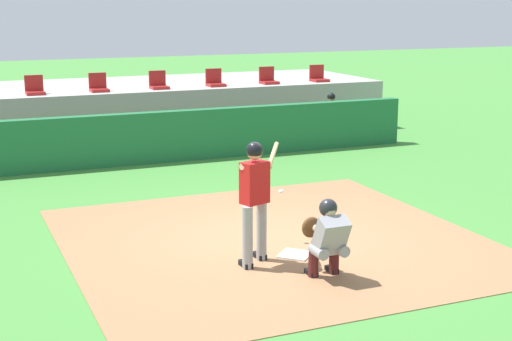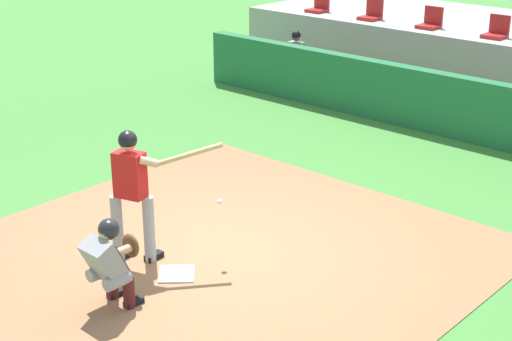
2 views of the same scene
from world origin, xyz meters
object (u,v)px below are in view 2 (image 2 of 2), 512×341
Objects in this scene: batter_at_plate at (133,188)px; dugout_player_0 at (292,58)px; stadium_seat_1 at (372,14)px; stadium_seat_3 at (497,31)px; home_plate at (177,274)px; catcher_crouched at (112,260)px; stadium_seat_2 at (431,22)px; stadium_seat_0 at (319,6)px.

batter_at_plate is 1.39× the size of dugout_player_0.
stadium_seat_3 is (3.25, 0.00, 0.00)m from stadium_seat_1.
home_plate is 10.32m from stadium_seat_3.
batter_at_plate is at bearing 126.72° from catcher_crouched.
batter_at_plate is 3.76× the size of stadium_seat_3.
catcher_crouched is (0.67, -0.90, -0.43)m from batter_at_plate.
stadium_seat_2 is (-2.44, 10.18, 1.51)m from home_plate.
home_plate is 1.22m from batter_at_plate.
stadium_seat_1 reaches higher than batter_at_plate.
catcher_crouched is 11.46m from stadium_seat_2.
batter_at_plate is 3.76× the size of stadium_seat_0.
batter_at_plate is (-0.68, -0.08, 1.01)m from home_plate.
stadium_seat_3 reaches higher than catcher_crouched.
stadium_seat_2 is at bearing 99.73° from batter_at_plate.
stadium_seat_2 is 1.62m from stadium_seat_3.
stadium_seat_0 is (-0.82, 2.03, 0.86)m from dugout_player_0.
stadium_seat_3 is at bearing 0.00° from stadium_seat_0.
home_plate is 1.14m from catcher_crouched.
stadium_seat_3 is (4.05, 2.03, 0.86)m from dugout_player_0.
dugout_player_0 is 2.71× the size of stadium_seat_0.
stadium_seat_1 is at bearing 180.00° from stadium_seat_2.
stadium_seat_1 is (-3.38, 10.25, 0.50)m from batter_at_plate.
stadium_seat_2 reaches higher than dugout_player_0.
stadium_seat_1 is (1.62, 0.00, 0.00)m from stadium_seat_0.
stadium_seat_2 is (-1.76, 10.25, 0.50)m from batter_at_plate.
stadium_seat_1 is at bearing 108.26° from batter_at_plate.
stadium_seat_0 is 1.62m from stadium_seat_1.
stadium_seat_2 is at bearing 102.30° from catcher_crouched.
dugout_player_0 is (-4.18, 8.22, -0.36)m from batter_at_plate.
stadium_seat_1 and stadium_seat_2 have the same top height.
batter_at_plate is 9.23m from dugout_player_0.
home_plate is at bearing 6.37° from batter_at_plate.
stadium_seat_0 is at bearing 116.03° from batter_at_plate.
batter_at_plate is at bearing -173.63° from home_plate.
home_plate is 10.58m from stadium_seat_2.
stadium_seat_2 is at bearing 39.98° from dugout_player_0.
stadium_seat_1 is at bearing 180.00° from stadium_seat_3.
dugout_player_0 is 2.71× the size of stadium_seat_1.
batter_at_plate is 10.27m from stadium_seat_3.
home_plate is 0.92× the size of stadium_seat_3.
stadium_seat_3 is at bearing 94.14° from catcher_crouched.
catcher_crouched is 12.56m from stadium_seat_0.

